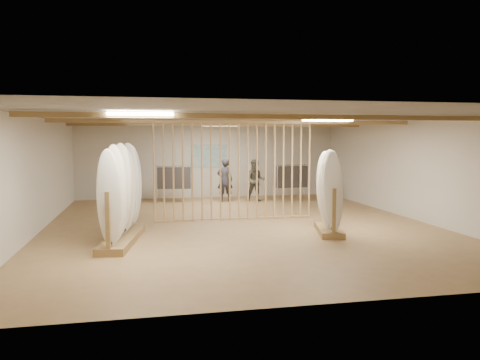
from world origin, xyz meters
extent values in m
plane|color=#9D784B|center=(0.00, 0.00, 0.00)|extent=(12.00, 12.00, 0.00)
plane|color=gray|center=(0.00, 0.00, 2.80)|extent=(12.00, 12.00, 0.00)
plane|color=beige|center=(0.00, 6.00, 1.40)|extent=(12.00, 0.00, 12.00)
plane|color=beige|center=(0.00, -6.00, 1.40)|extent=(12.00, 0.00, 12.00)
plane|color=beige|center=(-5.00, 0.00, 1.40)|extent=(0.00, 12.00, 12.00)
plane|color=beige|center=(5.00, 0.00, 1.40)|extent=(0.00, 12.00, 12.00)
cube|color=olive|center=(0.00, 0.00, 2.72)|extent=(9.50, 6.12, 0.10)
cube|color=white|center=(0.00, 0.00, 2.74)|extent=(1.20, 0.35, 0.06)
cylinder|color=tan|center=(-2.20, 0.80, 1.40)|extent=(0.05, 0.05, 2.78)
cylinder|color=tan|center=(-1.94, 0.80, 1.40)|extent=(0.05, 0.05, 2.78)
cylinder|color=tan|center=(-1.68, 0.80, 1.40)|extent=(0.05, 0.05, 2.78)
cylinder|color=tan|center=(-1.42, 0.80, 1.40)|extent=(0.05, 0.05, 2.78)
cylinder|color=tan|center=(-1.16, 0.80, 1.40)|extent=(0.05, 0.05, 2.78)
cylinder|color=tan|center=(-0.91, 0.80, 1.40)|extent=(0.05, 0.05, 2.78)
cylinder|color=tan|center=(-0.65, 0.80, 1.40)|extent=(0.05, 0.05, 2.78)
cylinder|color=tan|center=(-0.39, 0.80, 1.40)|extent=(0.05, 0.05, 2.78)
cylinder|color=tan|center=(-0.13, 0.80, 1.40)|extent=(0.05, 0.05, 2.78)
cylinder|color=tan|center=(0.13, 0.80, 1.40)|extent=(0.05, 0.05, 2.78)
cylinder|color=tan|center=(0.39, 0.80, 1.40)|extent=(0.05, 0.05, 2.78)
cylinder|color=tan|center=(0.65, 0.80, 1.40)|extent=(0.05, 0.05, 2.78)
cylinder|color=tan|center=(0.91, 0.80, 1.40)|extent=(0.05, 0.05, 2.78)
cylinder|color=tan|center=(1.16, 0.80, 1.40)|extent=(0.05, 0.05, 2.78)
cylinder|color=tan|center=(1.42, 0.80, 1.40)|extent=(0.05, 0.05, 2.78)
cylinder|color=tan|center=(1.68, 0.80, 1.40)|extent=(0.05, 0.05, 2.78)
cylinder|color=tan|center=(1.94, 0.80, 1.40)|extent=(0.05, 0.05, 2.78)
cylinder|color=tan|center=(2.20, 0.80, 1.40)|extent=(0.05, 0.05, 2.78)
cube|color=teal|center=(0.00, 5.98, 1.60)|extent=(1.40, 0.03, 0.90)
cube|color=olive|center=(-2.95, -1.47, 0.08)|extent=(1.00, 2.70, 0.16)
cylinder|color=black|center=(-2.95, -1.47, 1.06)|extent=(0.42, 2.55, 0.01)
ellipsoid|color=white|center=(-3.13, -2.58, 1.14)|extent=(0.51, 0.14, 1.97)
ellipsoid|color=silver|center=(-3.06, -2.14, 1.14)|extent=(0.51, 0.14, 1.97)
ellipsoid|color=silver|center=(-2.99, -1.69, 1.14)|extent=(0.51, 0.14, 1.97)
ellipsoid|color=silver|center=(-2.92, -1.25, 1.14)|extent=(0.51, 0.14, 1.97)
ellipsoid|color=white|center=(-2.85, -0.81, 1.14)|extent=(0.51, 0.14, 1.97)
ellipsoid|color=white|center=(-2.78, -0.37, 1.14)|extent=(0.51, 0.14, 1.97)
cube|color=olive|center=(1.93, -1.38, 0.07)|extent=(0.93, 1.75, 0.15)
cylinder|color=black|center=(1.93, -1.38, 0.97)|extent=(0.42, 1.58, 0.01)
ellipsoid|color=white|center=(1.77, -1.99, 1.05)|extent=(0.47, 0.17, 1.80)
ellipsoid|color=silver|center=(1.87, -1.58, 1.05)|extent=(0.47, 0.17, 1.80)
ellipsoid|color=silver|center=(1.98, -1.17, 1.05)|extent=(0.47, 0.17, 1.80)
ellipsoid|color=silver|center=(2.09, -0.76, 1.05)|extent=(0.47, 0.17, 1.80)
cylinder|color=silver|center=(-1.42, 4.81, 1.30)|extent=(1.24, 0.20, 0.03)
cube|color=black|center=(-1.42, 4.81, 0.87)|extent=(1.19, 0.47, 0.76)
cylinder|color=silver|center=(-1.42, 4.81, 0.67)|extent=(0.03, 0.03, 1.34)
cylinder|color=silver|center=(2.80, 4.33, 1.32)|extent=(1.26, 0.20, 0.03)
cube|color=black|center=(2.80, 4.33, 0.88)|extent=(1.21, 0.48, 0.77)
cylinder|color=silver|center=(2.80, 4.33, 0.68)|extent=(0.03, 0.03, 1.36)
imported|color=black|center=(0.38, 4.60, 0.89)|extent=(0.65, 0.44, 1.77)
imported|color=#3D3A2F|center=(1.48, 4.42, 0.86)|extent=(0.96, 0.82, 1.72)
camera|label=1|loc=(-2.44, -11.94, 2.30)|focal=35.00mm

